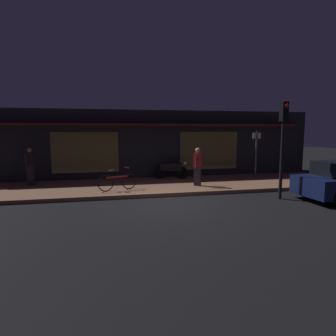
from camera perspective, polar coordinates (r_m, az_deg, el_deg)
ground_plane at (r=10.44m, az=0.75°, el=-6.90°), size 60.00×60.00×0.00m
sidewalk_slab at (r=13.29m, az=-2.18°, el=-3.46°), size 18.00×4.00×0.15m
storefront_building at (r=16.42m, az=-4.31°, el=4.67°), size 18.00×3.30×3.60m
motorcycle at (r=14.73m, az=0.68°, el=-0.14°), size 1.67×0.70×0.97m
bicycle_parked at (r=12.03m, az=-9.79°, el=-2.62°), size 1.59×0.61×0.91m
person_photographer at (r=14.27m, az=-25.27°, el=0.45°), size 0.44×0.60×1.67m
person_bystander at (r=12.85m, az=5.80°, el=0.43°), size 0.44×0.55×1.67m
sign_post at (r=15.68m, az=16.82°, el=3.18°), size 0.44×0.09×2.40m
traffic_light_pole at (r=11.59m, az=21.53°, el=6.39°), size 0.24×0.33×3.60m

